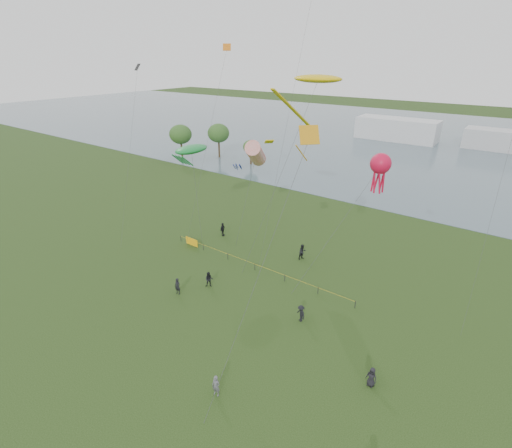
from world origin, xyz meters
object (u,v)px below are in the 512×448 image
Objects in this scene: fence at (214,250)px; kite_stingray at (317,80)px; kite_flyer at (216,386)px; kite_octopus at (380,165)px.

fence is 22.60m from kite_stingray.
kite_stingray is at bearing 92.91° from kite_flyer.
fence is 14.03× the size of kite_flyer.
kite_octopus is (2.81, 21.54, 11.81)m from kite_flyer.
fence is 20.80m from kite_flyer.
kite_octopus is at bearing -1.50° from kite_stingray.
kite_stingray reaches higher than kite_octopus.
kite_stingray is (-3.58, 19.51, 19.36)m from kite_flyer.
kite_octopus is at bearing 75.08° from kite_flyer.
kite_octopus is (16.76, 6.11, 12.11)m from fence.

